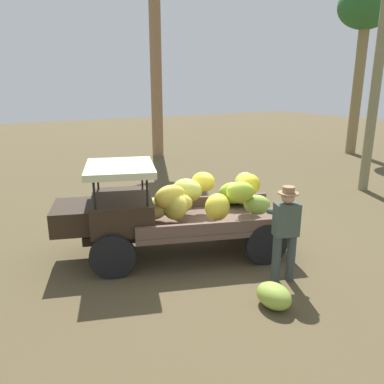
{
  "coord_description": "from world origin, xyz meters",
  "views": [
    {
      "loc": [
        3.96,
        6.29,
        3.26
      ],
      "look_at": [
        0.4,
        0.21,
        1.25
      ],
      "focal_mm": 35.46,
      "sensor_mm": 36.0,
      "label": 1
    }
  ],
  "objects_px": {
    "truck": "(171,209)",
    "farmer": "(286,228)",
    "wooden_crate": "(268,218)",
    "loose_banana_bunch": "(274,296)"
  },
  "relations": [
    {
      "from": "wooden_crate",
      "to": "loose_banana_bunch",
      "type": "relative_size",
      "value": 0.89
    },
    {
      "from": "farmer",
      "to": "loose_banana_bunch",
      "type": "distance_m",
      "value": 1.16
    },
    {
      "from": "truck",
      "to": "farmer",
      "type": "relative_size",
      "value": 2.78
    },
    {
      "from": "farmer",
      "to": "loose_banana_bunch",
      "type": "xyz_separation_m",
      "value": [
        0.68,
        0.53,
        -0.77
      ]
    },
    {
      "from": "truck",
      "to": "wooden_crate",
      "type": "relative_size",
      "value": 8.61
    },
    {
      "from": "wooden_crate",
      "to": "farmer",
      "type": "bearing_deg",
      "value": 53.9
    },
    {
      "from": "farmer",
      "to": "wooden_crate",
      "type": "height_order",
      "value": "farmer"
    },
    {
      "from": "truck",
      "to": "loose_banana_bunch",
      "type": "height_order",
      "value": "truck"
    },
    {
      "from": "truck",
      "to": "farmer",
      "type": "distance_m",
      "value": 2.27
    },
    {
      "from": "wooden_crate",
      "to": "truck",
      "type": "bearing_deg",
      "value": 3.52
    }
  ]
}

